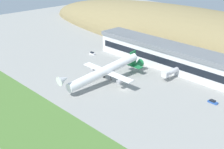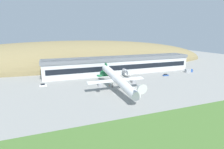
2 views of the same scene
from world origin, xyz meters
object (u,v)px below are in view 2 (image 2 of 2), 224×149
Objects in this scene: jetway_0 at (127,72)px; service_car_1 at (166,75)px; service_car_0 at (43,85)px; fuel_truck at (189,71)px; cargo_airplane at (117,79)px; terminal_building at (121,64)px; traffic_cone_0 at (117,84)px; traffic_cone_1 at (109,85)px.

jetway_0 is 2.53× the size of service_car_1.
service_car_0 is 0.62× the size of fuel_truck.
fuel_truck is at bearing 8.25° from service_car_1.
cargo_airplane is 7.88× the size of fuel_truck.
terminal_building reaches higher than service_car_0.
jetway_0 is 1.66× the size of fuel_truck.
service_car_0 is 87.46m from service_car_1.
service_car_1 is at bearing 11.17° from traffic_cone_0.
service_car_0 is 7.37× the size of traffic_cone_1.
traffic_cone_0 is at bearing -169.91° from fuel_truck.
terminal_building is at bearing 87.00° from jetway_0.
cargo_airplane is at bearing -115.65° from terminal_building.
service_car_1 is (87.38, -3.67, -0.10)m from service_car_0.
traffic_cone_1 is (-74.70, -13.43, -1.09)m from fuel_truck.
traffic_cone_1 is at bearing -168.80° from service_car_1.
terminal_building reaches higher than service_car_1.
traffic_cone_0 is at bearing 67.80° from cargo_airplane.
terminal_building is 14.28m from jetway_0.
terminal_building reaches higher than cargo_airplane.
terminal_building is 37.55m from traffic_cone_1.
service_car_0 reaches higher than traffic_cone_1.
jetway_0 reaches higher than service_car_1.
jetway_0 is 19.81× the size of traffic_cone_0.
service_car_1 is 7.83× the size of traffic_cone_0.
jetway_0 reaches higher than service_car_0.
fuel_truck is (54.09, -17.09, -6.23)m from terminal_building.
service_car_1 reaches higher than traffic_cone_1.
cargo_airplane reaches higher than service_car_1.
traffic_cone_1 is (-0.87, 10.59, -6.50)m from cargo_airplane.
jetway_0 is at bearing 3.28° from service_car_0.
service_car_0 reaches higher than traffic_cone_0.
jetway_0 is 33.39m from cargo_airplane.
traffic_cone_0 is (-14.23, -15.57, -3.71)m from jetway_0.
fuel_truck is (73.83, 24.02, -5.41)m from cargo_airplane.
jetway_0 is 21.42m from traffic_cone_0.
fuel_truck reaches higher than service_car_1.
service_car_0 is 113.08m from fuel_truck.
cargo_airplane is 77.82m from fuel_truck.
jetway_0 is 2.69× the size of service_car_0.
fuel_truck is 11.92× the size of traffic_cone_0.
fuel_truck reaches higher than traffic_cone_0.
traffic_cone_0 is 5.77m from traffic_cone_1.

